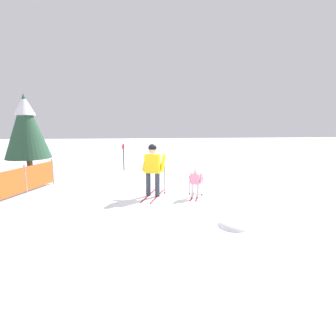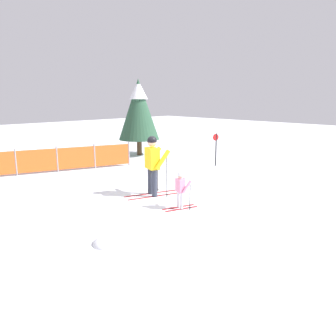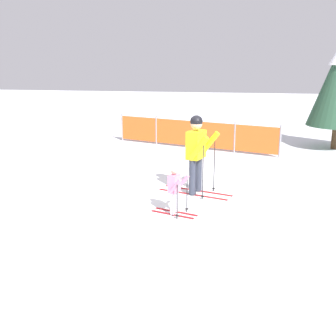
# 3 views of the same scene
# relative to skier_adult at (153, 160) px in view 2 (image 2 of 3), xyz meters

# --- Properties ---
(ground_plane) EXTENTS (60.00, 60.00, 0.00)m
(ground_plane) POSITION_rel_skier_adult_xyz_m (-0.31, -0.12, -1.06)
(ground_plane) COLOR white
(skier_adult) EXTENTS (1.72, 0.93, 1.79)m
(skier_adult) POSITION_rel_skier_adult_xyz_m (0.00, 0.00, 0.00)
(skier_adult) COLOR maroon
(skier_adult) RESTS_ON ground_plane
(skier_child) EXTENTS (0.95, 0.55, 0.99)m
(skier_child) POSITION_rel_skier_adult_xyz_m (-0.28, -1.40, -0.49)
(skier_child) COLOR maroon
(skier_child) RESTS_ON ground_plane
(safety_fence) EXTENTS (5.65, 1.95, 1.02)m
(safety_fence) POSITION_rel_skier_adult_xyz_m (-0.62, 4.96, -0.55)
(safety_fence) COLOR gray
(safety_fence) RESTS_ON ground_plane
(conifer_far) EXTENTS (2.03, 2.03, 3.77)m
(conifer_far) POSITION_rel_skier_adult_xyz_m (4.16, 5.73, 1.27)
(conifer_far) COLOR #4C3823
(conifer_far) RESTS_ON ground_plane
(trail_marker) EXTENTS (0.27, 0.11, 1.39)m
(trail_marker) POSITION_rel_skier_adult_xyz_m (4.77, 1.35, -0.20)
(trail_marker) COLOR black
(trail_marker) RESTS_ON ground_plane
(snow_mound) EXTENTS (0.85, 0.73, 0.34)m
(snow_mound) POSITION_rel_skier_adult_xyz_m (-2.76, -1.88, -1.06)
(snow_mound) COLOR white
(snow_mound) RESTS_ON ground_plane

